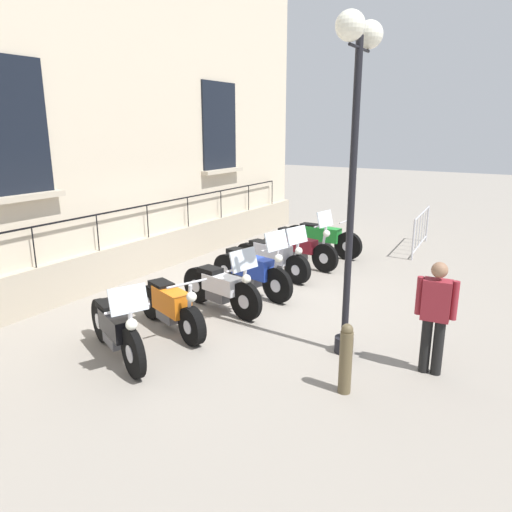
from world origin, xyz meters
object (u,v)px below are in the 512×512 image
motorcycle_white (221,288)px  crowd_barrier (421,230)px  motorcycle_blue (252,271)px  motorcycle_green (322,239)px  lamppost (355,122)px  motorcycle_maroon (299,248)px  motorcycle_orange (171,307)px  motorcycle_black (116,330)px  bollard (346,358)px  pedestrian_standing (435,312)px  motorcycle_silver (272,257)px

motorcycle_white → crowd_barrier: bearing=72.8°
motorcycle_blue → motorcycle_green: (-0.05, 3.52, -0.04)m
crowd_barrier → lamppost: bearing=-85.7°
motorcycle_white → motorcycle_maroon: motorcycle_maroon is taller
motorcycle_blue → motorcycle_orange: bearing=-95.0°
motorcycle_white → motorcycle_black: bearing=-95.4°
motorcycle_black → motorcycle_green: 6.88m
motorcycle_orange → motorcycle_white: motorcycle_white is taller
motorcycle_green → lamppost: 6.30m
motorcycle_white → motorcycle_green: size_ratio=0.87×
motorcycle_maroon → lamppost: 5.41m
motorcycle_green → crowd_barrier: bearing=42.8°
motorcycle_orange → motorcycle_maroon: motorcycle_maroon is taller
crowd_barrier → motorcycle_black: bearing=-104.2°
motorcycle_blue → bollard: (2.95, -2.52, -0.01)m
motorcycle_blue → pedestrian_standing: (3.76, -1.43, 0.40)m
motorcycle_silver → lamppost: bearing=-44.4°
lamppost → motorcycle_black: bearing=-145.3°
motorcycle_black → lamppost: 4.40m
motorcycle_blue → lamppost: lamppost is taller
motorcycle_black → pedestrian_standing: (3.97, 1.92, 0.44)m
motorcycle_orange → bollard: size_ratio=2.02×
motorcycle_silver → motorcycle_black: bearing=-89.6°
motorcycle_green → lamppost: size_ratio=0.48×
motorcycle_maroon → motorcycle_blue: bearing=-87.9°
pedestrian_standing → motorcycle_black: bearing=-154.1°
motorcycle_silver → pedestrian_standing: bearing=-33.8°
motorcycle_white → motorcycle_silver: bearing=96.3°
motorcycle_black → motorcycle_orange: 1.16m
motorcycle_maroon → motorcycle_orange: bearing=-91.3°
crowd_barrier → pedestrian_standing: (1.75, -6.86, 0.32)m
motorcycle_white → motorcycle_blue: bearing=90.7°
bollard → motorcycle_maroon: bearing=122.2°
motorcycle_orange → motorcycle_green: bearing=88.6°
motorcycle_black → motorcycle_orange: motorcycle_black is taller
pedestrian_standing → motorcycle_silver: bearing=146.2°
motorcycle_maroon → lamppost: (2.62, -3.77, 2.87)m
lamppost → pedestrian_standing: bearing=1.4°
motorcycle_white → pedestrian_standing: size_ratio=1.23×
motorcycle_black → motorcycle_blue: bearing=86.5°
motorcycle_maroon → pedestrian_standing: bearing=-44.2°
motorcycle_black → motorcycle_green: bearing=88.7°
motorcycle_white → bollard: bearing=-26.5°
motorcycle_orange → motorcycle_green: 5.72m
motorcycle_orange → motorcycle_silver: (-0.05, 3.45, 0.04)m
lamppost → crowd_barrier: size_ratio=1.96×
motorcycle_silver → pedestrian_standing: size_ratio=1.37×
motorcycle_white → pedestrian_standing: bearing=-5.7°
motorcycle_silver → lamppost: 4.83m
motorcycle_silver → motorcycle_maroon: 1.07m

